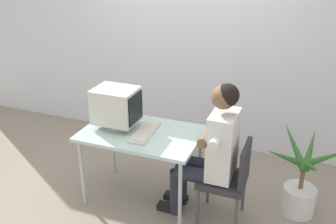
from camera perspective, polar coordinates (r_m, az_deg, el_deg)
ground_plane at (r=3.95m, az=-3.75°, el=-12.71°), size 12.00×12.00×0.00m
wall_back at (r=4.48m, az=7.01°, el=12.73°), size 8.00×0.10×3.00m
desk at (r=3.59m, az=-4.04°, el=-3.92°), size 1.12×0.73×0.74m
crt_monitor at (r=3.60m, az=-7.86°, el=0.93°), size 0.41×0.33×0.39m
keyboard at (r=3.52m, az=-3.55°, el=-3.10°), size 0.18×0.47×0.03m
office_chair at (r=3.45m, az=9.33°, el=-9.67°), size 0.41×0.41×0.81m
person_seated at (r=3.34m, az=6.73°, el=-5.42°), size 0.69×0.56×1.34m
potted_plant at (r=3.77m, az=19.60°, el=-10.22°), size 0.77×0.82×0.84m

